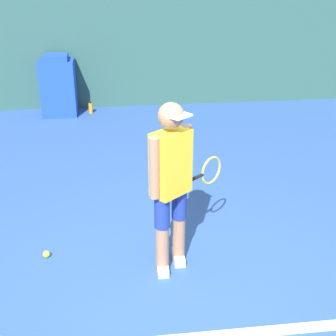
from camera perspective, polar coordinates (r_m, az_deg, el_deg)
name	(u,v)px	position (r m, az deg, el deg)	size (l,w,h in m)	color
ground_plane	(181,300)	(4.14, 1.63, -15.78)	(24.00, 24.00, 0.00)	#2D5193
back_wall	(136,46)	(8.99, -3.86, 14.67)	(24.00, 0.10, 2.28)	#2D564C
tennis_player	(172,181)	(4.06, 0.45, -1.65)	(0.75, 0.64, 1.60)	#A37556
tennis_ball	(46,254)	(4.76, -14.61, -10.13)	(0.07, 0.07, 0.07)	#D1E533
covered_chair	(58,86)	(8.78, -13.22, 9.68)	(0.61, 0.57, 1.08)	blue
water_bottle	(91,108)	(8.83, -9.41, 7.25)	(0.07, 0.07, 0.21)	orange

